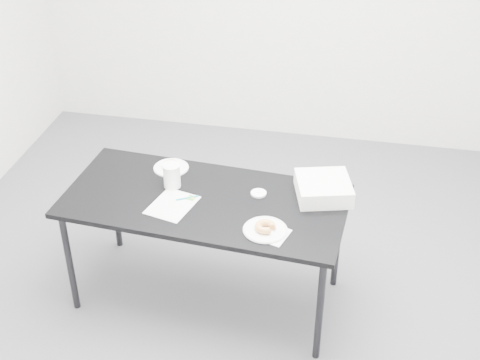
% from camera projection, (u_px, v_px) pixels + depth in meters
% --- Properties ---
extents(floor, '(4.00, 4.00, 0.00)m').
position_uv_depth(floor, '(227.00, 281.00, 4.26)').
color(floor, '#525257').
rests_on(floor, ground).
extents(table, '(1.64, 0.86, 0.72)m').
position_uv_depth(table, '(205.00, 207.00, 3.78)').
color(table, black).
rests_on(table, floor).
extents(scorecard, '(0.28, 0.32, 0.00)m').
position_uv_depth(scorecard, '(172.00, 205.00, 3.70)').
color(scorecard, silver).
rests_on(scorecard, table).
extents(logo_patch, '(0.05, 0.05, 0.00)m').
position_uv_depth(logo_patch, '(191.00, 198.00, 3.76)').
color(logo_patch, green).
rests_on(logo_patch, scorecard).
extents(pen, '(0.12, 0.07, 0.01)m').
position_uv_depth(pen, '(187.00, 198.00, 3.75)').
color(pen, '#0D8295').
rests_on(pen, scorecard).
extents(napkin, '(0.20, 0.20, 0.00)m').
position_uv_depth(napkin, '(272.00, 234.00, 3.48)').
color(napkin, silver).
rests_on(napkin, table).
extents(plate_near, '(0.23, 0.23, 0.01)m').
position_uv_depth(plate_near, '(265.00, 230.00, 3.51)').
color(plate_near, white).
rests_on(plate_near, napkin).
extents(donut_near, '(0.15, 0.15, 0.04)m').
position_uv_depth(donut_near, '(265.00, 227.00, 3.49)').
color(donut_near, '#CE8341').
rests_on(donut_near, plate_near).
extents(plate_far, '(0.21, 0.21, 0.01)m').
position_uv_depth(plate_far, '(171.00, 168.00, 4.03)').
color(plate_far, white).
rests_on(plate_far, table).
extents(donut_far, '(0.12, 0.12, 0.03)m').
position_uv_depth(donut_far, '(171.00, 165.00, 4.02)').
color(donut_far, '#CE8341').
rests_on(donut_far, plate_far).
extents(coffee_cup, '(0.10, 0.10, 0.15)m').
position_uv_depth(coffee_cup, '(172.00, 176.00, 3.82)').
color(coffee_cup, white).
rests_on(coffee_cup, table).
extents(cup_lid, '(0.09, 0.09, 0.01)m').
position_uv_depth(cup_lid, '(259.00, 193.00, 3.79)').
color(cup_lid, white).
rests_on(cup_lid, table).
extents(bakery_box, '(0.36, 0.36, 0.10)m').
position_uv_depth(bakery_box, '(323.00, 188.00, 3.76)').
color(bakery_box, white).
rests_on(bakery_box, table).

